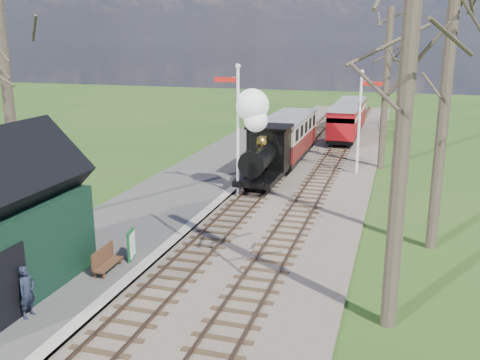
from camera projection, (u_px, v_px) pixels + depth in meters
The scene contains 17 objects.
distant_hills at pixel (355, 214), 73.69m from camera, with size 114.40×48.00×22.02m.
ballast_bed at pixel (303, 170), 30.34m from camera, with size 8.00×60.00×0.10m, color brown.
track_near at pixel (280, 168), 30.69m from camera, with size 1.60×60.00×0.15m.
track_far at pixel (325, 171), 29.96m from camera, with size 1.60×60.00×0.15m.
platform at pixel (166, 202), 24.27m from camera, with size 5.00×44.00×0.20m, color #474442.
coping_strip at pixel (214, 206), 23.63m from camera, with size 0.40×44.00×0.21m, color #B2AD9E.
semaphore_near at pixel (237, 121), 24.45m from camera, with size 1.22×0.24×6.22m.
semaphore_far at pixel (361, 115), 28.63m from camera, with size 1.22×0.24×5.72m.
bare_trees at pixel (244, 103), 18.00m from camera, with size 15.51×22.39×12.00m.
fence_line at pixel (322, 124), 43.44m from camera, with size 12.60×0.08×1.00m.
locomotive at pixel (262, 144), 26.31m from camera, with size 1.96×4.58×4.91m.
coach at pixel (288, 136), 32.07m from camera, with size 2.29×7.86×2.41m.
red_carriage_a at pixel (344, 124), 37.77m from camera, with size 1.99×4.93×2.09m.
red_carriage_b at pixel (351, 114), 42.86m from camera, with size 1.99×4.93×2.09m.
sign_board at pixel (131, 245), 17.65m from camera, with size 0.23×0.68×1.00m.
bench at pixel (105, 260), 16.81m from camera, with size 0.44×1.35×0.76m.
person at pixel (27, 292), 13.93m from camera, with size 0.52×0.34×1.42m, color #1B2132.
Camera 1 is at (6.43, -7.23, 7.31)m, focal length 40.00 mm.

